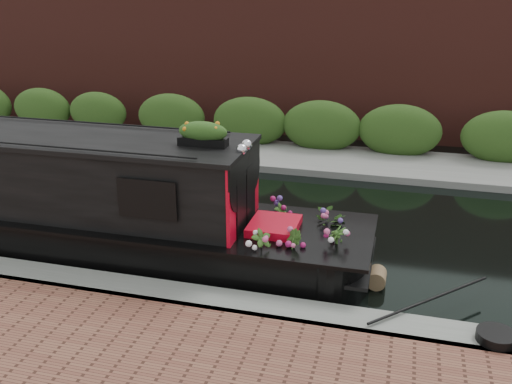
# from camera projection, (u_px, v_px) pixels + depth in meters

# --- Properties ---
(ground) EXTENTS (80.00, 80.00, 0.00)m
(ground) POSITION_uv_depth(u_px,v_px,m) (175.00, 213.00, 11.56)
(ground) COLOR black
(ground) RESTS_ON ground
(near_bank_coping) EXTENTS (40.00, 0.60, 0.50)m
(near_bank_coping) POSITION_uv_depth(u_px,v_px,m) (89.00, 294.00, 8.57)
(near_bank_coping) COLOR slate
(near_bank_coping) RESTS_ON ground
(far_bank_path) EXTENTS (40.00, 2.40, 0.34)m
(far_bank_path) POSITION_uv_depth(u_px,v_px,m) (236.00, 156.00, 15.36)
(far_bank_path) COLOR slate
(far_bank_path) RESTS_ON ground
(far_hedge) EXTENTS (40.00, 1.10, 2.80)m
(far_hedge) POSITION_uv_depth(u_px,v_px,m) (245.00, 147.00, 16.17)
(far_hedge) COLOR #2A4A18
(far_hedge) RESTS_ON ground
(far_brick_wall) EXTENTS (40.00, 1.00, 8.00)m
(far_brick_wall) POSITION_uv_depth(u_px,v_px,m) (264.00, 130.00, 18.07)
(far_brick_wall) COLOR #50211B
(far_brick_wall) RESTS_ON ground
(narrowboat) EXTENTS (11.25, 2.05, 2.63)m
(narrowboat) POSITION_uv_depth(u_px,v_px,m) (34.00, 202.00, 10.01)
(narrowboat) COLOR black
(narrowboat) RESTS_ON ground
(rope_fender) EXTENTS (0.29, 0.35, 0.29)m
(rope_fender) POSITION_uv_depth(u_px,v_px,m) (377.00, 278.00, 8.76)
(rope_fender) COLOR brown
(rope_fender) RESTS_ON ground
(coiled_mooring_rope) EXTENTS (0.48, 0.48, 0.12)m
(coiled_mooring_rope) POSITION_uv_depth(u_px,v_px,m) (496.00, 337.00, 7.02)
(coiled_mooring_rope) COLOR black
(coiled_mooring_rope) RESTS_ON near_bank_coping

